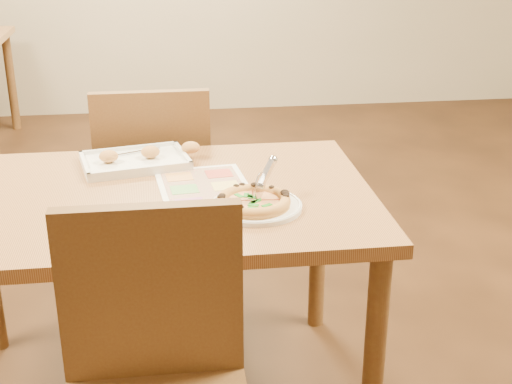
{
  "coord_description": "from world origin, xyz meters",
  "views": [
    {
      "loc": [
        0.05,
        -1.95,
        1.51
      ],
      "look_at": [
        0.29,
        -0.15,
        0.77
      ],
      "focal_mm": 50.0,
      "sensor_mm": 36.0,
      "label": 1
    }
  ],
  "objects": [
    {
      "name": "appetizer_tray",
      "position": [
        -0.04,
        0.26,
        0.74
      ],
      "size": [
        0.4,
        0.29,
        0.06
      ],
      "rotation": [
        0.0,
        0.0,
        0.2
      ],
      "color": "silver",
      "rests_on": "dining_table"
    },
    {
      "name": "plate",
      "position": [
        0.29,
        -0.15,
        0.73
      ],
      "size": [
        0.33,
        0.33,
        0.01
      ],
      "primitive_type": "cylinder",
      "rotation": [
        0.0,
        0.0,
        -0.34
      ],
      "color": "silver",
      "rests_on": "dining_table"
    },
    {
      "name": "pizza",
      "position": [
        0.28,
        -0.15,
        0.74
      ],
      "size": [
        0.21,
        0.21,
        0.03
      ],
      "rotation": [
        0.0,
        0.0,
        -0.09
      ],
      "color": "#C88F44",
      "rests_on": "plate"
    },
    {
      "name": "chair_far",
      "position": [
        -0.0,
        0.6,
        0.57
      ],
      "size": [
        0.42,
        0.42,
        0.47
      ],
      "rotation": [
        0.0,
        0.0,
        3.14
      ],
      "color": "brown",
      "rests_on": "ground"
    },
    {
      "name": "pizza_cutter",
      "position": [
        0.32,
        -0.11,
        0.8
      ],
      "size": [
        0.08,
        0.14,
        0.09
      ],
      "rotation": [
        0.0,
        0.0,
        1.08
      ],
      "color": "silver",
      "rests_on": "pizza"
    },
    {
      "name": "menu",
      "position": [
        0.16,
        0.02,
        0.72
      ],
      "size": [
        0.3,
        0.4,
        0.0
      ],
      "primitive_type": "cube",
      "rotation": [
        0.0,
        0.0,
        0.11
      ],
      "color": "white",
      "rests_on": "dining_table"
    },
    {
      "name": "chair_near",
      "position": [
        0.0,
        -0.6,
        0.57
      ],
      "size": [
        0.42,
        0.42,
        0.47
      ],
      "color": "brown",
      "rests_on": "ground"
    },
    {
      "name": "dining_table",
      "position": [
        0.0,
        0.0,
        0.63
      ],
      "size": [
        1.3,
        0.85,
        0.72
      ],
      "color": "#9A6C3D",
      "rests_on": "ground"
    }
  ]
}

